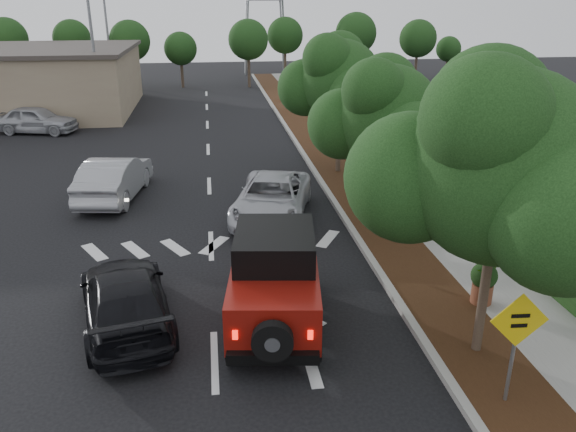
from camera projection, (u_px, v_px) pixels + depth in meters
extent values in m
plane|color=black|center=(215.00, 361.00, 11.87)|extent=(120.00, 120.00, 0.00)
cube|color=#9E9B93|center=(320.00, 179.00, 23.52)|extent=(0.20, 70.00, 0.15)
cube|color=black|center=(343.00, 179.00, 23.65)|extent=(1.80, 70.00, 0.12)
cube|color=gray|center=(386.00, 177.00, 23.90)|extent=(2.00, 70.00, 0.12)
cube|color=black|center=(419.00, 168.00, 23.96)|extent=(0.80, 70.00, 0.80)
cylinder|color=black|center=(243.00, 281.00, 14.32)|extent=(0.42, 0.90, 0.86)
cylinder|color=black|center=(309.00, 281.00, 14.32)|extent=(0.42, 0.90, 0.86)
cylinder|color=black|center=(234.00, 342.00, 11.79)|extent=(0.42, 0.90, 0.86)
cylinder|color=black|center=(314.00, 341.00, 11.79)|extent=(0.42, 0.90, 0.86)
cube|color=maroon|center=(275.00, 286.00, 12.84)|extent=(2.47, 4.22, 1.08)
cube|color=black|center=(275.00, 245.00, 12.82)|extent=(2.07, 2.42, 0.69)
cube|color=maroon|center=(276.00, 260.00, 14.28)|extent=(1.84, 1.34, 0.88)
cube|color=black|center=(273.00, 358.00, 11.08)|extent=(1.85, 0.45, 0.24)
cylinder|color=black|center=(272.00, 341.00, 10.76)|extent=(0.84, 0.35, 0.82)
cube|color=#FF190C|center=(235.00, 335.00, 10.96)|extent=(0.11, 0.06, 0.19)
cube|color=#FF190C|center=(310.00, 335.00, 10.96)|extent=(0.11, 0.06, 0.19)
imported|color=#AFB0B7|center=(272.00, 198.00, 19.37)|extent=(3.60, 5.59, 1.43)
imported|color=black|center=(125.00, 298.00, 12.98)|extent=(2.84, 5.00, 1.37)
imported|color=#989A9F|center=(115.00, 178.00, 21.29)|extent=(2.44, 5.08, 1.61)
imported|color=#A5A7AD|center=(36.00, 120.00, 31.65)|extent=(4.82, 2.89, 1.54)
cylinder|color=slate|center=(513.00, 353.00, 10.18)|extent=(0.07, 0.07, 2.09)
cube|color=#DEBB0B|center=(519.00, 320.00, 9.90)|extent=(1.07, 0.10, 1.07)
cube|color=black|center=(521.00, 316.00, 9.84)|extent=(0.34, 0.03, 0.07)
cube|color=black|center=(519.00, 326.00, 9.92)|extent=(0.30, 0.03, 0.07)
cylinder|color=brown|center=(482.00, 293.00, 13.85)|extent=(0.56, 0.56, 0.52)
sphere|color=black|center=(484.00, 276.00, 13.67)|extent=(0.65, 0.65, 0.65)
imported|color=black|center=(485.00, 273.00, 13.65)|extent=(0.58, 0.52, 0.61)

